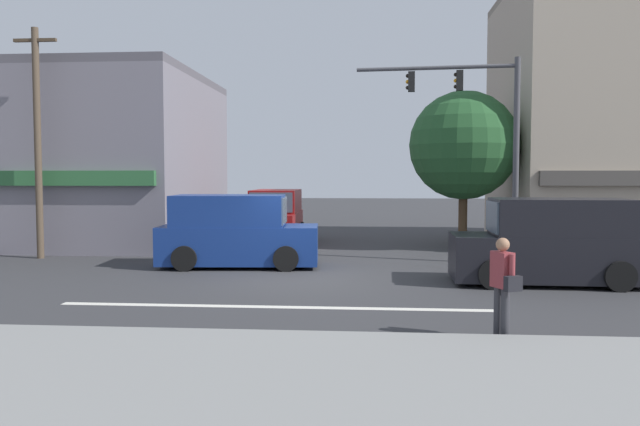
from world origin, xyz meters
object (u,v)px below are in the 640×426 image
Objects in this scene: traffic_light_mast at (483,126)px; pedestrian_foreground_with_bag at (503,282)px; van_crossing_leftbound at (551,244)px; street_tree at (464,146)px; utility_pole_near_left at (38,139)px; van_approaching_near at (236,233)px; van_crossing_rightbound at (276,217)px.

traffic_light_mast is 3.71× the size of pedestrian_foreground_with_bag.
van_crossing_leftbound is 5.96m from pedestrian_foreground_with_bag.
street_tree is 0.78× the size of utility_pole_near_left.
street_tree is 1.22× the size of van_approaching_near.
traffic_light_mast is at bearing -38.58° from van_crossing_rightbound.
pedestrian_foreground_with_bag is (-1.24, -12.96, -2.82)m from street_tree.
pedestrian_foreground_with_bag is at bearing -68.02° from van_crossing_rightbound.
van_crossing_leftbound is (8.26, -9.28, 0.00)m from van_crossing_rightbound.
van_approaching_near is at bearing -11.21° from utility_pole_near_left.
van_approaching_near is 2.83× the size of pedestrian_foreground_with_bag.
traffic_light_mast is (-0.01, -3.92, 0.40)m from street_tree.
pedestrian_foreground_with_bag is at bearing -52.10° from van_approaching_near.
utility_pole_near_left reaches higher than street_tree.
utility_pole_near_left is 1.59× the size of van_crossing_leftbound.
utility_pole_near_left is at bearing -164.82° from street_tree.
utility_pole_near_left is 16.01m from pedestrian_foreground_with_bag.
street_tree is 3.94m from traffic_light_mast.
utility_pole_near_left is 1.59× the size of van_crossing_rightbound.
van_crossing_leftbound is (15.12, -3.64, -2.84)m from utility_pole_near_left.
street_tree is at bearing 35.14° from van_approaching_near.
van_crossing_rightbound is 1.00× the size of van_crossing_leftbound.
van_crossing_rightbound and van_crossing_leftbound have the same top height.
van_approaching_near is 8.68m from van_crossing_leftbound.
pedestrian_foreground_with_bag is at bearing -35.49° from utility_pole_near_left.
van_crossing_rightbound is (6.86, 5.64, -2.84)m from utility_pole_near_left.
pedestrian_foreground_with_bag is (-2.30, -5.50, -0.05)m from van_crossing_leftbound.
van_crossing_leftbound reaches higher than pedestrian_foreground_with_bag.
van_crossing_leftbound is at bearing -73.24° from traffic_light_mast.
van_approaching_near is at bearing -90.92° from van_crossing_rightbound.
street_tree is 1.24× the size of van_crossing_leftbound.
van_crossing_leftbound is (1.07, -3.54, -3.17)m from traffic_light_mast.
traffic_light_mast is at bearing 9.59° from van_approaching_near.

